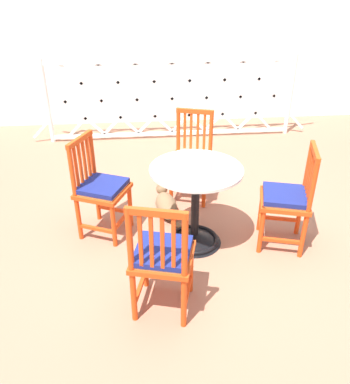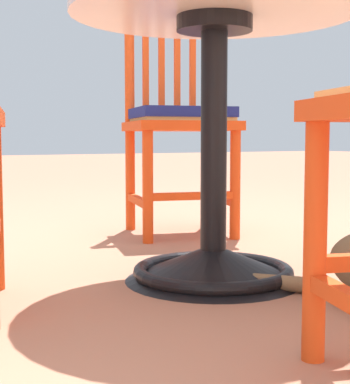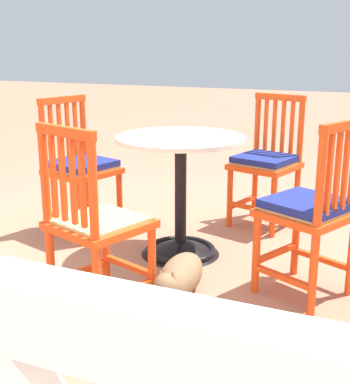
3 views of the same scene
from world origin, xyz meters
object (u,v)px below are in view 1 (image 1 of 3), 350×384
(orange_chair_facing_out, at_px, (162,257))
(orange_chair_at_corner, at_px, (287,199))
(orange_chair_tucked_in, at_px, (192,159))
(orange_chair_near_fence, at_px, (101,189))
(cafe_table, at_px, (195,215))
(tabby_cat, at_px, (166,204))

(orange_chair_facing_out, height_order, orange_chair_at_corner, same)
(orange_chair_at_corner, relative_size, orange_chair_tucked_in, 1.00)
(orange_chair_at_corner, bearing_deg, orange_chair_near_fence, 167.95)
(cafe_table, bearing_deg, orange_chair_tucked_in, 84.37)
(tabby_cat, bearing_deg, orange_chair_tucked_in, 45.93)
(orange_chair_at_corner, relative_size, orange_chair_near_fence, 1.00)
(orange_chair_at_corner, height_order, orange_chair_near_fence, same)
(cafe_table, relative_size, tabby_cat, 1.07)
(orange_chair_at_corner, xyz_separation_m, tabby_cat, (-0.97, 0.61, -0.35))
(orange_chair_tucked_in, bearing_deg, orange_chair_facing_out, -104.78)
(cafe_table, bearing_deg, orange_chair_facing_out, -114.00)
(orange_chair_facing_out, bearing_deg, orange_chair_tucked_in, 75.22)
(orange_chair_facing_out, xyz_separation_m, orange_chair_tucked_in, (0.41, 1.56, -0.01))
(orange_chair_at_corner, height_order, tabby_cat, orange_chair_at_corner)
(cafe_table, distance_m, orange_chair_tucked_in, 0.84)
(orange_chair_at_corner, distance_m, orange_chair_tucked_in, 1.14)
(orange_chair_facing_out, distance_m, tabby_cat, 1.32)
(orange_chair_tucked_in, bearing_deg, tabby_cat, -134.07)
(orange_chair_facing_out, relative_size, orange_chair_near_fence, 1.00)
(orange_chair_tucked_in, height_order, tabby_cat, orange_chair_tucked_in)
(cafe_table, xyz_separation_m, orange_chair_tucked_in, (0.08, 0.82, 0.15))
(orange_chair_facing_out, height_order, orange_chair_tucked_in, same)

